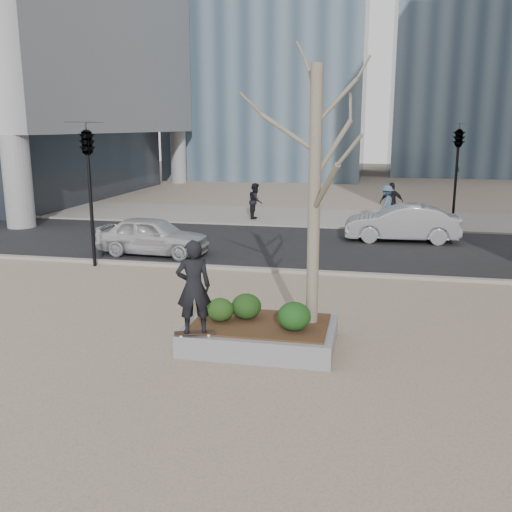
% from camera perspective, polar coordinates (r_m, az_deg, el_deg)
% --- Properties ---
extents(ground, '(120.00, 120.00, 0.00)m').
position_cam_1_polar(ground, '(11.95, -4.33, -8.56)').
color(ground, gray).
rests_on(ground, ground).
extents(street, '(60.00, 8.00, 0.02)m').
position_cam_1_polar(street, '(21.36, 3.01, 1.09)').
color(street, black).
rests_on(street, ground).
extents(far_sidewalk, '(60.00, 6.00, 0.02)m').
position_cam_1_polar(far_sidewalk, '(28.19, 5.16, 3.92)').
color(far_sidewalk, gray).
rests_on(far_sidewalk, ground).
extents(planter, '(3.00, 2.00, 0.45)m').
position_cam_1_polar(planter, '(11.64, 0.43, -7.91)').
color(planter, gray).
rests_on(planter, ground).
extents(planter_mulch, '(2.70, 1.70, 0.04)m').
position_cam_1_polar(planter_mulch, '(11.56, 0.44, -6.78)').
color(planter_mulch, '#382314').
rests_on(planter_mulch, planter).
extents(sycamore_tree, '(2.80, 2.80, 6.60)m').
position_cam_1_polar(sycamore_tree, '(11.05, 5.94, 9.87)').
color(sycamore_tree, gray).
rests_on(sycamore_tree, planter_mulch).
extents(shrub_left, '(0.56, 0.56, 0.47)m').
position_cam_1_polar(shrub_left, '(11.61, -3.63, -5.38)').
color(shrub_left, '#1B3F14').
rests_on(shrub_left, planter_mulch).
extents(shrub_middle, '(0.62, 0.62, 0.52)m').
position_cam_1_polar(shrub_middle, '(11.71, -0.97, -5.05)').
color(shrub_middle, black).
rests_on(shrub_middle, planter_mulch).
extents(shrub_right, '(0.65, 0.65, 0.55)m').
position_cam_1_polar(shrub_right, '(11.10, 3.84, -6.03)').
color(shrub_right, '#143C13').
rests_on(shrub_right, planter_mulch).
extents(skateboard, '(0.80, 0.44, 0.08)m').
position_cam_1_polar(skateboard, '(11.01, -6.14, -7.77)').
color(skateboard, black).
rests_on(skateboard, planter).
extents(skateboarder, '(0.77, 0.64, 1.79)m').
position_cam_1_polar(skateboarder, '(10.72, -6.26, -3.09)').
color(skateboarder, black).
rests_on(skateboarder, skateboard).
extents(police_car, '(3.97, 1.79, 1.32)m').
position_cam_1_polar(police_car, '(19.92, -10.28, 2.01)').
color(police_car, silver).
rests_on(police_car, street).
extents(car_silver, '(4.36, 1.73, 1.41)m').
position_cam_1_polar(car_silver, '(22.65, 14.34, 3.22)').
color(car_silver, '#989AA0').
rests_on(car_silver, street).
extents(pedestrian_a, '(0.71, 0.88, 1.70)m').
position_cam_1_polar(pedestrian_a, '(27.37, -0.04, 5.53)').
color(pedestrian_a, black).
rests_on(pedestrian_a, far_sidewalk).
extents(pedestrian_b, '(1.01, 1.27, 1.72)m').
position_cam_1_polar(pedestrian_b, '(26.86, 12.93, 5.09)').
color(pedestrian_b, '#3F5A72').
rests_on(pedestrian_b, far_sidewalk).
extents(pedestrian_c, '(1.11, 0.53, 1.83)m').
position_cam_1_polar(pedestrian_c, '(27.03, 13.40, 5.23)').
color(pedestrian_c, black).
rests_on(pedestrian_c, far_sidewalk).
extents(traffic_light_near, '(0.60, 2.48, 4.50)m').
position_cam_1_polar(traffic_light_near, '(18.54, -16.22, 5.82)').
color(traffic_light_near, black).
rests_on(traffic_light_near, ground).
extents(traffic_light_far, '(0.60, 2.48, 4.50)m').
position_cam_1_polar(traffic_light_far, '(25.60, 19.36, 7.40)').
color(traffic_light_far, black).
rests_on(traffic_light_far, ground).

